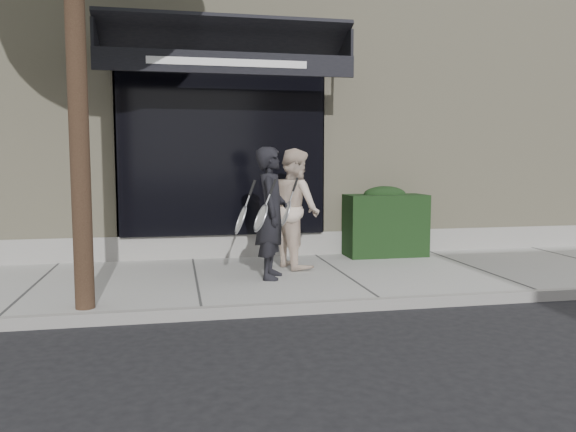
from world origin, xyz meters
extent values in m
plane|color=black|center=(0.00, 0.00, 0.00)|extent=(80.00, 80.00, 0.00)
cube|color=#9F9F9A|center=(0.00, 0.00, 0.06)|extent=(20.00, 3.00, 0.12)
cube|color=gray|center=(0.00, -1.55, 0.07)|extent=(20.00, 0.10, 0.14)
cube|color=tan|center=(0.00, 5.00, 2.75)|extent=(14.00, 7.00, 5.50)
cube|color=gray|center=(0.00, 1.70, 0.25)|extent=(14.02, 0.42, 0.50)
cube|color=black|center=(-1.50, 1.55, 1.80)|extent=(3.20, 0.30, 2.60)
cube|color=gray|center=(-3.10, 1.70, 1.80)|extent=(0.08, 0.40, 2.60)
cube|color=gray|center=(0.10, 1.70, 1.80)|extent=(0.08, 0.40, 2.60)
cube|color=gray|center=(-1.50, 1.70, 3.14)|extent=(3.36, 0.40, 0.12)
cube|color=black|center=(-1.50, 1.00, 3.40)|extent=(3.60, 1.03, 0.55)
cube|color=black|center=(-1.50, 0.50, 3.01)|extent=(3.60, 0.05, 0.30)
cube|color=white|center=(-1.50, 0.47, 3.01)|extent=(2.20, 0.01, 0.10)
cube|color=black|center=(-3.28, 1.00, 3.32)|extent=(0.04, 1.00, 0.45)
cube|color=black|center=(0.28, 1.00, 3.32)|extent=(0.04, 1.00, 0.45)
cube|color=black|center=(1.10, 1.25, 0.62)|extent=(1.30, 0.70, 1.00)
ellipsoid|color=black|center=(1.10, 1.25, 1.12)|extent=(0.71, 0.38, 0.27)
cylinder|color=black|center=(-3.20, -1.30, 2.40)|extent=(0.20, 0.20, 4.80)
imported|color=black|center=(-1.02, -0.17, 0.98)|extent=(0.57, 0.72, 1.73)
torus|color=silver|center=(-1.21, -0.50, 0.96)|extent=(0.19, 0.32, 0.29)
cylinder|color=silver|center=(-1.21, -0.50, 0.96)|extent=(0.15, 0.28, 0.25)
cylinder|color=silver|center=(-1.21, -0.50, 0.96)|extent=(0.17, 0.05, 0.09)
cylinder|color=black|center=(-1.21, -0.50, 0.96)|extent=(0.20, 0.06, 0.11)
torus|color=silver|center=(-1.46, -0.54, 0.94)|extent=(0.14, 0.31, 0.29)
cylinder|color=silver|center=(-1.46, -0.54, 0.94)|extent=(0.11, 0.27, 0.25)
cylinder|color=silver|center=(-1.46, -0.54, 0.94)|extent=(0.18, 0.03, 0.08)
cylinder|color=black|center=(-1.46, -0.54, 0.94)|extent=(0.20, 0.04, 0.10)
imported|color=beige|center=(-0.55, 0.52, 0.98)|extent=(0.87, 0.99, 1.72)
torus|color=silver|center=(-0.75, 0.21, 0.94)|extent=(0.13, 0.31, 0.30)
cylinder|color=silver|center=(-0.75, 0.21, 0.94)|extent=(0.10, 0.27, 0.26)
cylinder|color=silver|center=(-0.75, 0.21, 0.94)|extent=(0.18, 0.02, 0.08)
cylinder|color=black|center=(-0.75, 0.21, 0.94)|extent=(0.20, 0.04, 0.09)
camera|label=1|loc=(-2.24, -7.39, 1.66)|focal=35.00mm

